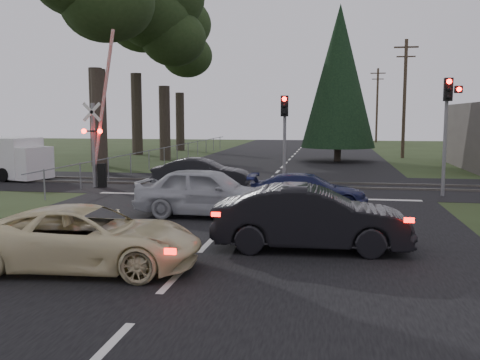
% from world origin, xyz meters
% --- Properties ---
extents(ground, '(120.00, 120.00, 0.00)m').
position_xyz_m(ground, '(0.00, 0.00, 0.00)').
color(ground, '#2A3719').
rests_on(ground, ground).
extents(road, '(14.00, 100.00, 0.01)m').
position_xyz_m(road, '(0.00, 10.00, 0.01)').
color(road, black).
rests_on(road, ground).
extents(rail_corridor, '(120.00, 8.00, 0.01)m').
position_xyz_m(rail_corridor, '(0.00, 12.00, 0.01)').
color(rail_corridor, black).
rests_on(rail_corridor, ground).
extents(stop_line, '(13.00, 0.35, 0.00)m').
position_xyz_m(stop_line, '(0.00, 8.20, 0.01)').
color(stop_line, silver).
rests_on(stop_line, ground).
extents(rail_near, '(120.00, 0.12, 0.10)m').
position_xyz_m(rail_near, '(0.00, 11.20, 0.05)').
color(rail_near, '#59544C').
rests_on(rail_near, ground).
extents(rail_far, '(120.00, 0.12, 0.10)m').
position_xyz_m(rail_far, '(0.00, 12.80, 0.05)').
color(rail_far, '#59544C').
rests_on(rail_far, ground).
extents(crossing_signal, '(1.62, 0.38, 6.96)m').
position_xyz_m(crossing_signal, '(-7.27, 9.79, 2.06)').
color(crossing_signal, slate).
rests_on(crossing_signal, ground).
extents(traffic_signal_right, '(0.68, 0.48, 4.70)m').
position_xyz_m(traffic_signal_right, '(7.55, 9.47, 3.31)').
color(traffic_signal_right, slate).
rests_on(traffic_signal_right, ground).
extents(traffic_signal_center, '(0.32, 0.48, 4.10)m').
position_xyz_m(traffic_signal_center, '(1.00, 10.68, 2.81)').
color(traffic_signal_center, slate).
rests_on(traffic_signal_center, ground).
extents(utility_pole_mid, '(1.80, 0.26, 9.00)m').
position_xyz_m(utility_pole_mid, '(8.50, 30.00, 4.73)').
color(utility_pole_mid, '#4C3D2D').
rests_on(utility_pole_mid, ground).
extents(utility_pole_far, '(1.80, 0.26, 9.00)m').
position_xyz_m(utility_pole_far, '(8.50, 55.00, 4.73)').
color(utility_pole_far, '#4C3D2D').
rests_on(utility_pole_far, ground).
extents(euc_tree_c, '(6.00, 6.00, 13.20)m').
position_xyz_m(euc_tree_c, '(-9.00, 25.00, 9.51)').
color(euc_tree_c, '#473D33').
rests_on(euc_tree_c, ground).
extents(euc_tree_d, '(7.50, 7.50, 16.50)m').
position_xyz_m(euc_tree_d, '(-13.00, 30.00, 11.91)').
color(euc_tree_d, '#473D33').
rests_on(euc_tree_d, ground).
extents(euc_tree_e, '(6.00, 6.00, 13.20)m').
position_xyz_m(euc_tree_e, '(-11.00, 36.00, 9.51)').
color(euc_tree_e, '#473D33').
rests_on(euc_tree_e, ground).
extents(conifer_tree, '(5.20, 5.20, 11.00)m').
position_xyz_m(conifer_tree, '(3.50, 26.00, 5.99)').
color(conifer_tree, '#473D33').
rests_on(conifer_tree, ground).
extents(fence_left, '(0.10, 36.00, 1.20)m').
position_xyz_m(fence_left, '(-7.80, 22.50, 0.00)').
color(fence_left, slate).
rests_on(fence_left, ground).
extents(cream_coupe, '(4.92, 2.53, 1.33)m').
position_xyz_m(cream_coupe, '(-1.99, -2.46, 0.66)').
color(cream_coupe, beige).
rests_on(cream_coupe, ground).
extents(dark_hatchback, '(4.75, 1.85, 1.54)m').
position_xyz_m(dark_hatchback, '(2.58, -0.02, 0.77)').
color(dark_hatchback, black).
rests_on(dark_hatchback, ground).
extents(silver_car, '(4.73, 2.11, 1.58)m').
position_xyz_m(silver_car, '(-0.85, 3.77, 0.79)').
color(silver_car, '#ABADB3').
rests_on(silver_car, ground).
extents(blue_sedan, '(4.18, 1.75, 1.21)m').
position_xyz_m(blue_sedan, '(2.26, 5.85, 0.60)').
color(blue_sedan, '#161A43').
rests_on(blue_sedan, ground).
extents(dark_car_far, '(4.30, 1.73, 1.39)m').
position_xyz_m(dark_car_far, '(-2.50, 9.69, 0.69)').
color(dark_car_far, black).
rests_on(dark_car_far, ground).
extents(white_van, '(5.77, 3.20, 2.14)m').
position_xyz_m(white_van, '(-13.69, 12.13, 1.08)').
color(white_van, white).
rests_on(white_van, ground).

